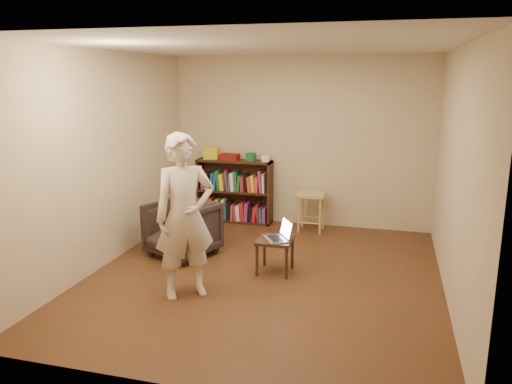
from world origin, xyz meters
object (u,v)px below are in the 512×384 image
(side_table, at_px, (275,245))
(person, at_px, (185,216))
(bookshelf, at_px, (235,195))
(stool, at_px, (311,200))
(laptop, at_px, (280,235))
(armchair, at_px, (182,229))

(side_table, relative_size, person, 0.24)
(bookshelf, relative_size, side_table, 2.90)
(bookshelf, distance_m, stool, 1.28)
(stool, bearing_deg, side_table, -94.92)
(stool, height_order, laptop, laptop)
(armchair, bearing_deg, stool, 68.40)
(side_table, bearing_deg, laptop, 8.49)
(laptop, distance_m, person, 1.26)
(stool, bearing_deg, laptop, -93.13)
(armchair, bearing_deg, side_table, 11.30)
(stool, relative_size, armchair, 0.75)
(stool, xyz_separation_m, person, (-0.92, -2.61, 0.40))
(bookshelf, xyz_separation_m, laptop, (1.17, -1.93, 0.03))
(bookshelf, xyz_separation_m, stool, (1.26, -0.19, 0.03))
(side_table, bearing_deg, bookshelf, 119.84)
(armchair, distance_m, laptop, 1.38)
(side_table, height_order, person, person)
(person, bearing_deg, stool, 32.91)
(stool, height_order, armchair, armchair)
(stool, bearing_deg, armchair, -134.20)
(side_table, bearing_deg, person, -131.86)
(stool, relative_size, person, 0.34)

